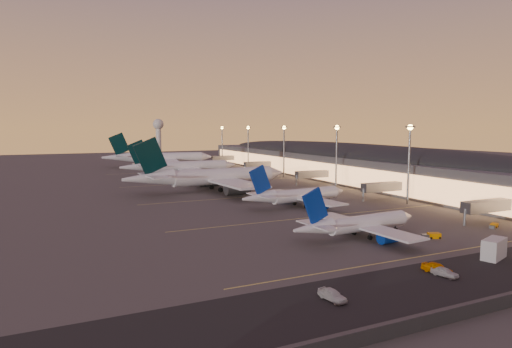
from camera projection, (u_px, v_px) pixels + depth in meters
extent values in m
plane|color=#3F3C3A|center=(314.00, 213.00, 125.23)|extent=(700.00, 700.00, 0.00)
cylinder|color=silver|center=(368.00, 222.00, 97.86)|extent=(21.66, 5.34, 3.65)
cone|color=silver|center=(406.00, 217.00, 103.92)|extent=(3.74, 3.91, 3.65)
cone|color=silver|center=(313.00, 228.00, 90.24)|extent=(9.94, 4.41, 3.65)
cube|color=silver|center=(364.00, 226.00, 97.42)|extent=(8.64, 31.13, 0.40)
cylinder|color=navy|center=(347.00, 225.00, 103.76)|extent=(5.04, 3.11, 2.74)
cylinder|color=navy|center=(389.00, 237.00, 92.03)|extent=(5.04, 3.11, 2.74)
cube|color=navy|center=(315.00, 206.00, 89.97)|extent=(6.71, 1.08, 7.92)
cube|color=silver|center=(318.00, 225.00, 90.75)|extent=(4.33, 11.30, 0.26)
cylinder|color=black|center=(395.00, 229.00, 102.51)|extent=(0.31, 0.31, 1.44)
cylinder|color=black|center=(395.00, 230.00, 102.54)|extent=(1.07, 0.72, 1.02)
cylinder|color=black|center=(354.00, 232.00, 99.51)|extent=(0.31, 0.31, 1.44)
cylinder|color=black|center=(354.00, 233.00, 99.53)|extent=(1.07, 0.72, 1.02)
cylinder|color=black|center=(370.00, 237.00, 95.08)|extent=(0.31, 0.31, 1.44)
cylinder|color=black|center=(370.00, 238.00, 95.10)|extent=(1.07, 0.72, 1.02)
cylinder|color=silver|center=(305.00, 195.00, 135.92)|extent=(24.42, 7.00, 4.10)
cone|color=silver|center=(338.00, 191.00, 143.24)|extent=(4.36, 4.55, 4.10)
cone|color=silver|center=(259.00, 198.00, 126.72)|extent=(11.30, 5.40, 4.10)
cube|color=silver|center=(302.00, 197.00, 135.39)|extent=(11.14, 35.15, 0.45)
cylinder|color=navy|center=(290.00, 198.00, 142.37)|extent=(5.78, 3.72, 3.08)
cylinder|color=navy|center=(320.00, 205.00, 129.52)|extent=(5.78, 3.72, 3.08)
cube|color=navy|center=(260.00, 180.00, 126.44)|extent=(7.54, 1.52, 8.90)
cube|color=silver|center=(262.00, 195.00, 127.35)|extent=(5.37, 12.82, 0.29)
cylinder|color=black|center=(329.00, 201.00, 141.52)|extent=(0.37, 0.37, 1.62)
cylinder|color=black|center=(329.00, 201.00, 141.55)|extent=(1.23, 0.85, 1.15)
cylinder|color=black|center=(295.00, 203.00, 137.64)|extent=(0.37, 0.37, 1.62)
cylinder|color=black|center=(295.00, 203.00, 137.67)|extent=(1.23, 0.85, 1.15)
cylinder|color=black|center=(306.00, 205.00, 132.78)|extent=(0.37, 0.37, 1.62)
cylinder|color=black|center=(306.00, 206.00, 132.81)|extent=(1.23, 0.85, 1.15)
cylinder|color=silver|center=(224.00, 176.00, 170.74)|extent=(42.09, 9.66, 6.31)
cone|color=silver|center=(275.00, 173.00, 182.56)|extent=(7.22, 6.83, 6.31)
cone|color=silver|center=(148.00, 178.00, 155.89)|extent=(19.29, 7.81, 6.31)
cube|color=silver|center=(219.00, 179.00, 169.88)|extent=(17.00, 61.76, 0.69)
cylinder|color=slate|center=(209.00, 181.00, 182.39)|extent=(9.77, 5.48, 4.73)
cylinder|color=slate|center=(237.00, 188.00, 159.14)|extent=(9.77, 5.48, 4.73)
cube|color=black|center=(150.00, 156.00, 155.48)|extent=(12.48, 1.95, 14.00)
cube|color=silver|center=(154.00, 176.00, 156.91)|extent=(8.48, 22.42, 0.44)
cylinder|color=black|center=(261.00, 184.00, 179.76)|extent=(0.54, 0.54, 2.52)
cylinder|color=black|center=(261.00, 185.00, 179.80)|extent=(1.85, 1.24, 1.77)
cylinder|color=black|center=(212.00, 186.00, 173.40)|extent=(0.54, 0.54, 2.52)
cylinder|color=black|center=(212.00, 187.00, 173.44)|extent=(1.85, 1.24, 1.77)
cylinder|color=black|center=(221.00, 189.00, 165.75)|extent=(0.54, 0.54, 2.52)
cylinder|color=black|center=(221.00, 190.00, 165.79)|extent=(1.85, 1.24, 1.77)
cylinder|color=silver|center=(191.00, 166.00, 220.73)|extent=(37.18, 5.82, 5.62)
cone|color=silver|center=(229.00, 165.00, 229.81)|extent=(6.02, 5.65, 5.62)
cone|color=silver|center=(137.00, 167.00, 209.29)|extent=(16.81, 5.71, 5.62)
cube|color=silver|center=(187.00, 168.00, 220.07)|extent=(11.09, 54.37, 0.62)
cylinder|color=slate|center=(183.00, 170.00, 231.54)|extent=(8.41, 4.26, 4.21)
cylinder|color=slate|center=(196.00, 174.00, 210.02)|extent=(8.41, 4.26, 4.21)
cube|color=black|center=(139.00, 152.00, 208.87)|extent=(11.09, 0.90, 12.47)
cube|color=silver|center=(141.00, 165.00, 210.06)|extent=(6.10, 19.58, 0.39)
cylinder|color=black|center=(219.00, 173.00, 227.72)|extent=(0.45, 0.45, 2.25)
cylinder|color=black|center=(219.00, 173.00, 227.76)|extent=(1.58, 0.99, 1.57)
cylinder|color=black|center=(183.00, 173.00, 223.43)|extent=(0.45, 0.45, 2.25)
cylinder|color=black|center=(183.00, 174.00, 223.46)|extent=(1.58, 0.99, 1.57)
cylinder|color=black|center=(187.00, 175.00, 216.34)|extent=(0.45, 0.45, 2.25)
cylinder|color=black|center=(187.00, 176.00, 216.38)|extent=(1.58, 0.99, 1.57)
cylinder|color=silver|center=(168.00, 158.00, 275.58)|extent=(43.09, 11.17, 6.45)
cone|color=silver|center=(206.00, 157.00, 283.33)|extent=(7.55, 7.17, 6.45)
cone|color=silver|center=(118.00, 157.00, 265.82)|extent=(19.86, 8.56, 6.45)
cube|color=silver|center=(165.00, 159.00, 275.06)|extent=(19.26, 63.32, 0.71)
cylinder|color=slate|center=(165.00, 161.00, 288.66)|extent=(10.11, 5.88, 4.84)
cylinder|color=slate|center=(170.00, 164.00, 262.78)|extent=(10.11, 5.88, 4.84)
cube|color=black|center=(119.00, 144.00, 265.23)|extent=(12.75, 2.38, 14.31)
cube|color=silver|center=(122.00, 156.00, 266.45)|extent=(9.34, 23.06, 0.45)
cylinder|color=black|center=(196.00, 164.00, 281.67)|extent=(0.57, 0.57, 2.58)
cylinder|color=black|center=(196.00, 164.00, 281.71)|extent=(1.92, 1.32, 1.81)
cylinder|color=black|center=(162.00, 164.00, 279.25)|extent=(0.57, 0.57, 2.58)
cylinder|color=black|center=(162.00, 165.00, 279.29)|extent=(1.92, 1.32, 1.81)
cylinder|color=black|center=(164.00, 165.00, 270.73)|extent=(0.57, 0.57, 2.58)
cylinder|color=black|center=(164.00, 166.00, 270.78)|extent=(1.92, 1.32, 1.81)
cube|color=#4C4C51|center=(341.00, 165.00, 215.86)|extent=(40.00, 255.00, 12.00)
ellipsoid|color=black|center=(341.00, 153.00, 215.21)|extent=(39.00, 253.00, 10.92)
cube|color=#F8AB66|center=(307.00, 169.00, 207.56)|extent=(0.40, 244.80, 8.00)
cube|color=slate|center=(487.00, 206.00, 111.81)|extent=(16.00, 3.20, 3.00)
cylinder|color=gray|center=(465.00, 217.00, 108.73)|extent=(0.70, 0.70, 4.40)
cube|color=slate|center=(382.00, 187.00, 147.93)|extent=(16.00, 3.20, 3.00)
cylinder|color=gray|center=(363.00, 195.00, 144.85)|extent=(0.70, 0.70, 4.40)
cube|color=slate|center=(312.00, 174.00, 188.56)|extent=(16.00, 3.20, 3.00)
cylinder|color=gray|center=(297.00, 180.00, 185.48)|extent=(0.70, 0.70, 4.40)
cube|color=slate|center=(258.00, 164.00, 240.03)|extent=(16.00, 3.20, 3.00)
cylinder|color=gray|center=(245.00, 169.00, 236.95)|extent=(0.70, 0.70, 4.40)
cube|color=slate|center=(223.00, 158.00, 290.60)|extent=(16.00, 3.20, 3.00)
cylinder|color=gray|center=(212.00, 162.00, 287.51)|extent=(0.70, 0.70, 4.40)
cylinder|color=gray|center=(409.00, 166.00, 138.88)|extent=(0.70, 0.70, 25.00)
cube|color=gray|center=(410.00, 127.00, 137.51)|extent=(2.20, 2.20, 0.50)
sphere|color=#EDBF51|center=(410.00, 127.00, 137.54)|extent=(1.80, 1.80, 1.80)
cylinder|color=gray|center=(336.00, 158.00, 174.99)|extent=(0.70, 0.70, 25.00)
cube|color=gray|center=(337.00, 127.00, 173.63)|extent=(2.20, 2.20, 0.50)
sphere|color=#EDBF51|center=(337.00, 127.00, 173.65)|extent=(1.80, 1.80, 1.80)
cylinder|color=gray|center=(284.00, 152.00, 215.63)|extent=(0.70, 0.70, 25.00)
cube|color=gray|center=(284.00, 127.00, 214.27)|extent=(2.20, 2.20, 0.50)
sphere|color=#EDBF51|center=(284.00, 128.00, 214.29)|extent=(1.80, 1.80, 1.80)
cylinder|color=gray|center=(248.00, 149.00, 256.26)|extent=(0.70, 0.70, 25.00)
cube|color=gray|center=(248.00, 127.00, 254.90)|extent=(2.20, 2.20, 0.50)
sphere|color=#EDBF51|center=(248.00, 128.00, 254.92)|extent=(1.80, 1.80, 1.80)
cylinder|color=gray|center=(222.00, 146.00, 296.89)|extent=(0.70, 0.70, 25.00)
cube|color=gray|center=(222.00, 127.00, 295.53)|extent=(2.20, 2.20, 0.50)
sphere|color=#EDBF51|center=(222.00, 128.00, 295.55)|extent=(1.80, 1.80, 1.80)
cylinder|color=silver|center=(159.00, 142.00, 362.77)|extent=(4.40, 4.40, 26.00)
sphere|color=silver|center=(158.00, 124.00, 361.16)|extent=(9.00, 9.00, 9.00)
cube|color=black|center=(487.00, 270.00, 74.67)|extent=(260.00, 16.00, 0.01)
cube|color=#D8C659|center=(437.00, 254.00, 84.60)|extent=(90.00, 0.36, 0.00)
cube|color=#D8C659|center=(324.00, 216.00, 120.72)|extent=(90.00, 0.36, 0.00)
cube|color=#D8C659|center=(262.00, 196.00, 156.84)|extent=(90.00, 0.36, 0.00)
cube|color=#D8C659|center=(220.00, 182.00, 197.47)|extent=(90.00, 0.36, 0.00)
cube|color=#D8C659|center=(188.00, 171.00, 247.13)|extent=(90.00, 0.36, 0.00)
cylinder|color=#2D2D30|center=(368.00, 337.00, 48.74)|extent=(0.12, 0.12, 2.00)
cylinder|color=#2D2D30|center=(420.00, 324.00, 52.07)|extent=(0.12, 0.12, 2.00)
cylinder|color=#2D2D30|center=(466.00, 312.00, 55.40)|extent=(0.12, 0.12, 2.00)
cylinder|color=#2D2D30|center=(507.00, 302.00, 58.73)|extent=(0.12, 0.12, 2.00)
cube|color=orange|center=(434.00, 236.00, 96.51)|extent=(3.09, 2.56, 1.21)
cube|color=slate|center=(425.00, 236.00, 96.47)|extent=(1.98, 1.92, 0.88)
cylinder|color=black|center=(437.00, 236.00, 97.41)|extent=(0.52, 0.37, 0.49)
cylinder|color=black|center=(440.00, 238.00, 95.76)|extent=(0.52, 0.37, 0.49)
cylinder|color=black|center=(428.00, 236.00, 97.34)|extent=(0.52, 0.37, 0.49)
cylinder|color=black|center=(431.00, 238.00, 95.70)|extent=(0.52, 0.37, 0.49)
cube|color=orange|center=(494.00, 225.00, 107.05)|extent=(2.60, 2.14, 1.03)
cube|color=slate|center=(492.00, 227.00, 105.85)|extent=(1.67, 1.61, 0.75)
cylinder|color=black|center=(492.00, 226.00, 108.17)|extent=(0.44, 0.31, 0.41)
cylinder|color=black|center=(498.00, 226.00, 107.22)|extent=(0.44, 0.31, 0.41)
cylinder|color=black|center=(490.00, 227.00, 106.95)|extent=(0.44, 0.31, 0.41)
cylinder|color=black|center=(496.00, 228.00, 106.00)|extent=(0.44, 0.31, 0.41)
cube|color=silver|center=(494.00, 249.00, 81.25)|extent=(6.82, 4.64, 3.88)
cube|color=slate|center=(498.00, 251.00, 83.23)|extent=(2.76, 3.04, 2.05)
imported|color=silver|center=(332.00, 295.00, 61.72)|extent=(2.59, 5.08, 1.66)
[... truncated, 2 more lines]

